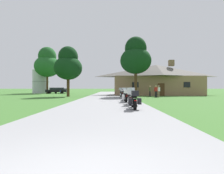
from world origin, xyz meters
TOP-DOWN VIEW (x-y plane):
  - ground_plane at (0.00, 20.00)m, footprint 500.00×500.00m
  - asphalt_driveway at (0.00, 18.00)m, footprint 6.40×80.00m
  - motorcycle_white_nearest_to_camera at (1.89, 8.69)m, footprint 0.72×2.08m
  - motorcycle_yellow_second_in_row at (1.89, 11.35)m, footprint 0.66×2.08m
  - motorcycle_silver_third_in_row at (1.80, 14.06)m, footprint 0.73×2.08m
  - motorcycle_orange_fourth_in_row at (2.02, 16.44)m, footprint 0.76×2.08m
  - motorcycle_silver_fifth_in_row at (1.95, 19.19)m, footprint 0.66×2.08m
  - motorcycle_black_farthest_in_row at (1.83, 22.05)m, footprint 0.71×2.08m
  - stone_lodge at (8.80, 30.97)m, footprint 16.38×6.82m
  - bystander_white_shirt_near_lodge at (7.24, 23.39)m, footprint 0.49×0.37m
  - bystander_olive_shirt_beside_signpost at (6.24, 24.54)m, footprint 0.25×0.55m
  - bystander_red_shirt_by_tree at (6.75, 22.99)m, footprint 0.52×0.34m
  - tree_by_lodge_front at (4.16, 24.97)m, footprint 4.71×4.71m
  - tree_left_far at (-14.53, 39.38)m, footprint 5.81×5.81m
  - tree_left_near at (-6.15, 25.12)m, footprint 4.26×4.26m
  - metal_silo_distant at (-17.13, 42.17)m, footprint 4.05×4.05m
  - parked_black_suv_far_left at (-12.54, 39.78)m, footprint 4.91×2.90m
  - parked_navy_sedan_far_left at (-11.68, 41.26)m, footprint 2.72×4.50m

SIDE VIEW (x-z plane):
  - ground_plane at x=0.00m, z-range 0.00..0.00m
  - asphalt_driveway at x=0.00m, z-range 0.00..0.06m
  - motorcycle_white_nearest_to_camera at x=1.89m, z-range -0.04..1.26m
  - motorcycle_silver_third_in_row at x=1.80m, z-range -0.04..1.26m
  - motorcycle_orange_fourth_in_row at x=2.02m, z-range -0.04..1.26m
  - motorcycle_yellow_second_in_row at x=1.89m, z-range -0.03..1.27m
  - motorcycle_silver_fifth_in_row at x=1.95m, z-range -0.03..1.27m
  - motorcycle_black_farthest_in_row at x=1.83m, z-range -0.03..1.27m
  - parked_navy_sedan_far_left at x=-11.68m, z-range 0.04..1.24m
  - parked_black_suv_far_left at x=-12.54m, z-range 0.08..1.48m
  - bystander_olive_shirt_beside_signpost at x=6.24m, z-range 0.10..1.76m
  - bystander_white_shirt_near_lodge at x=7.24m, z-range 0.11..1.79m
  - bystander_red_shirt_by_tree at x=6.75m, z-range 0.11..1.79m
  - stone_lodge at x=8.80m, z-range -0.37..6.13m
  - metal_silo_distant at x=-17.13m, z-range 0.01..6.75m
  - tree_left_near at x=-6.15m, z-range 1.04..8.72m
  - tree_by_lodge_front at x=4.16m, z-range 1.45..10.56m
  - tree_left_far at x=-14.53m, z-range 1.61..12.47m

